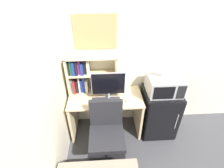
% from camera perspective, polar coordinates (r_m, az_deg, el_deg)
% --- Properties ---
extents(wall_back, '(6.40, 0.04, 2.60)m').
position_cam_1_polar(wall_back, '(2.87, 26.41, 9.47)').
color(wall_back, silver).
rests_on(wall_back, ground_plane).
extents(wall_left, '(0.04, 4.40, 2.60)m').
position_cam_1_polar(wall_left, '(1.37, -31.18, -21.12)').
color(wall_left, silver).
rests_on(wall_left, ground_plane).
extents(desk, '(1.14, 0.56, 0.75)m').
position_cam_1_polar(desk, '(2.68, -2.19, -8.45)').
color(desk, beige).
rests_on(desk, ground_plane).
extents(hutch_bookshelf, '(0.75, 0.23, 0.60)m').
position_cam_1_polar(hutch_bookshelf, '(2.52, -9.57, 3.52)').
color(hutch_bookshelf, beige).
rests_on(hutch_bookshelf, desk).
extents(monitor, '(0.49, 0.19, 0.45)m').
position_cam_1_polar(monitor, '(2.35, -1.29, -0.44)').
color(monitor, '#B7B7BC').
rests_on(monitor, desk).
extents(keyboard, '(0.42, 0.15, 0.02)m').
position_cam_1_polar(keyboard, '(2.44, -2.07, -5.84)').
color(keyboard, '#333338').
rests_on(keyboard, desk).
extents(computer_mouse, '(0.06, 0.09, 0.03)m').
position_cam_1_polar(computer_mouse, '(2.45, 5.36, -5.61)').
color(computer_mouse, silver).
rests_on(computer_mouse, desk).
extents(mini_fridge, '(0.55, 0.55, 0.82)m').
position_cam_1_polar(mini_fridge, '(2.87, 15.97, -9.41)').
color(mini_fridge, black).
rests_on(mini_fridge, ground_plane).
extents(microwave, '(0.49, 0.41, 0.27)m').
position_cam_1_polar(microwave, '(2.55, 17.82, -0.32)').
color(microwave, '#ADADB2').
rests_on(microwave, mini_fridge).
extents(desk_fan, '(0.17, 0.11, 0.24)m').
position_cam_1_polar(desk_fan, '(2.40, 18.36, 4.89)').
color(desk_fan, silver).
rests_on(desk_fan, microwave).
extents(desk_chair, '(0.55, 0.55, 0.95)m').
position_cam_1_polar(desk_chair, '(2.43, -1.85, -18.01)').
color(desk_chair, black).
rests_on(desk_chair, ground_plane).
extents(wall_corkboard, '(0.59, 0.02, 0.47)m').
position_cam_1_polar(wall_corkboard, '(2.35, -5.91, 17.74)').
color(wall_corkboard, tan).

